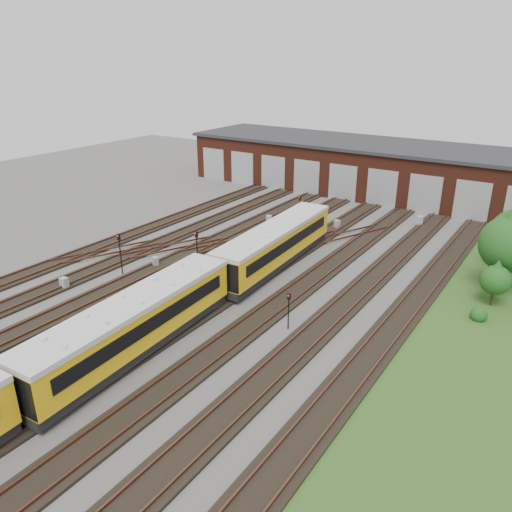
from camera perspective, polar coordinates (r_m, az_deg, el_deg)
The scene contains 17 objects.
ground at distance 35.46m, azimuth -10.76°, elevation -6.74°, with size 120.00×120.00×0.00m, color #4A4845.
track_network at distance 35.88m, azimuth -10.32°, elevation -6.15°, with size 30.40×70.00×0.33m.
maintenance_shed at distance 67.03m, azimuth 13.64°, elevation 9.76°, with size 51.00×12.50×6.35m.
grass_verge at distance 36.08m, azimuth 24.43°, elevation -7.92°, with size 8.00×55.00×0.05m, color #2A511B.
metro_train at distance 30.73m, azimuth -13.73°, elevation -7.57°, with size 3.65×47.83×3.24m.
signal_mast_0 at distance 41.19m, azimuth -6.77°, elevation 1.14°, with size 0.30×0.29×3.51m.
signal_mast_1 at distance 41.89m, azimuth -15.30°, elevation 0.81°, with size 0.26×0.24×3.48m.
signal_mast_2 at distance 54.30m, azimuth 5.02°, elevation 5.88°, with size 0.25×0.24×2.72m.
signal_mast_3 at distance 32.57m, azimuth 3.75°, elevation -5.76°, with size 0.23×0.21×2.61m.
relay_cabinet_0 at distance 41.20m, azimuth -21.07°, elevation -2.93°, with size 0.56×0.47×0.93m, color #979A9C.
relay_cabinet_1 at distance 53.24m, azimuth 1.49°, elevation 4.17°, with size 0.55×0.46×0.92m, color #979A9C.
relay_cabinet_2 at distance 43.28m, azimuth -11.42°, elevation -0.67°, with size 0.51×0.43×0.85m, color #979A9C.
relay_cabinet_3 at distance 55.28m, azimuth 18.19°, elevation 3.81°, with size 0.64×0.53×1.07m, color #979A9C.
relay_cabinet_4 at distance 52.45m, azimuth 9.26°, elevation 3.59°, with size 0.54×0.45×0.90m, color #979A9C.
tree_2 at distance 40.70m, azimuth 27.04°, elevation 1.88°, with size 4.20×4.20×6.96m.
tree_3 at distance 39.06m, azimuth 25.74°, elevation -2.15°, with size 2.15×2.15×3.56m.
bush_0 at distance 37.29m, azimuth 24.14°, elevation -5.92°, with size 1.14×1.14×1.14m, color #1B4413.
Camera 1 is at (22.36, -21.71, 16.90)m, focal length 35.00 mm.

